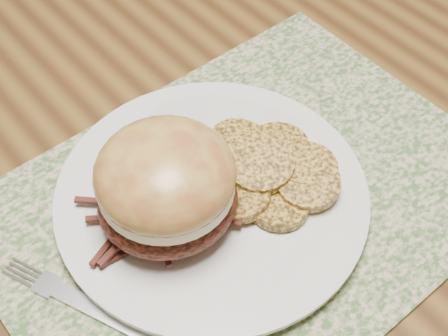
{
  "coord_description": "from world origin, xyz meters",
  "views": [
    {
      "loc": [
        -0.25,
        -0.39,
        1.21
      ],
      "look_at": [
        -0.04,
        -0.13,
        0.79
      ],
      "focal_mm": 50.0,
      "sensor_mm": 36.0,
      "label": 1
    }
  ],
  "objects_px": {
    "dining_table": "(173,147)",
    "fork": "(90,306)",
    "dinner_plate": "(212,197)",
    "pork_sandwich": "(166,185)"
  },
  "relations": [
    {
      "from": "dining_table",
      "to": "fork",
      "type": "height_order",
      "value": "fork"
    },
    {
      "from": "dinner_plate",
      "to": "pork_sandwich",
      "type": "relative_size",
      "value": 1.89
    },
    {
      "from": "dining_table",
      "to": "dinner_plate",
      "type": "bearing_deg",
      "value": -110.23
    },
    {
      "from": "dinner_plate",
      "to": "fork",
      "type": "distance_m",
      "value": 0.14
    },
    {
      "from": "dinner_plate",
      "to": "pork_sandwich",
      "type": "height_order",
      "value": "pork_sandwich"
    },
    {
      "from": "dining_table",
      "to": "pork_sandwich",
      "type": "bearing_deg",
      "value": -125.1
    },
    {
      "from": "dining_table",
      "to": "fork",
      "type": "relative_size",
      "value": 9.46
    },
    {
      "from": "dining_table",
      "to": "pork_sandwich",
      "type": "relative_size",
      "value": 10.88
    },
    {
      "from": "dining_table",
      "to": "fork",
      "type": "xyz_separation_m",
      "value": [
        -0.19,
        -0.15,
        0.09
      ]
    },
    {
      "from": "dining_table",
      "to": "pork_sandwich",
      "type": "distance_m",
      "value": 0.22
    }
  ]
}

